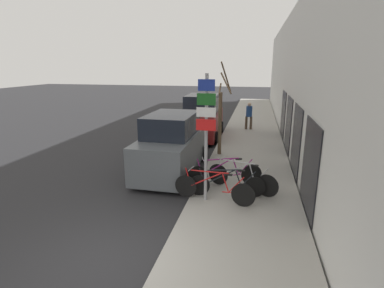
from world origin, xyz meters
name	(u,v)px	position (x,y,z in m)	size (l,w,h in m)	color
ground_plane	(204,137)	(0.00, 11.20, 0.00)	(80.00, 80.00, 0.00)	#28282B
sidewalk_curb	(252,128)	(2.60, 14.00, 0.07)	(3.20, 32.00, 0.15)	#9E9B93
building_facade	(285,77)	(4.35, 13.90, 3.22)	(0.23, 32.00, 6.50)	silver
signpost	(206,131)	(1.48, 3.05, 2.20)	(0.54, 0.11, 3.57)	#939399
bicycle_0	(214,189)	(1.73, 2.99, 0.54)	(2.35, 0.54, 0.92)	black
bicycle_1	(227,184)	(2.06, 3.43, 0.52)	(2.23, 0.46, 0.86)	black
bicycle_2	(242,178)	(2.46, 3.96, 0.55)	(2.18, 0.94, 0.95)	black
bicycle_3	(225,174)	(1.91, 4.25, 0.55)	(2.35, 0.78, 0.93)	black
parked_car_0	(173,145)	(-0.18, 5.57, 1.02)	(2.06, 4.67, 2.23)	#51565B
parked_car_1	(202,118)	(-0.07, 11.19, 1.07)	(2.09, 4.54, 2.37)	maroon
pedestrian_near	(249,114)	(2.39, 13.24, 1.08)	(0.42, 0.36, 1.60)	#4C3D2D
street_tree	(221,117)	(1.33, 7.73, 1.78)	(0.60, 1.49, 3.91)	brown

